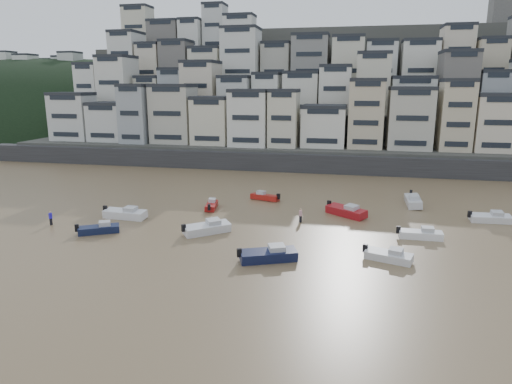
% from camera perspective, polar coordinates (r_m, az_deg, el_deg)
% --- Properties ---
extents(ground, '(400.00, 400.00, 0.00)m').
position_cam_1_polar(ground, '(32.55, -24.31, -18.54)').
color(ground, olive).
rests_on(ground, ground).
extents(sea_strip, '(340.00, 340.00, 0.00)m').
position_cam_1_polar(sea_strip, '(210.65, -25.40, 7.58)').
color(sea_strip, '#4E5F70').
rests_on(sea_strip, ground).
extents(harbor_wall, '(140.00, 3.00, 3.50)m').
position_cam_1_polar(harbor_wall, '(88.31, 7.04, 3.60)').
color(harbor_wall, '#38383A').
rests_on(harbor_wall, ground).
extents(hillside, '(141.04, 66.00, 50.00)m').
position_cam_1_polar(hillside, '(126.64, 11.08, 11.51)').
color(hillside, '#4C4C47').
rests_on(hillside, ground).
extents(headland, '(216.00, 135.00, 53.33)m').
position_cam_1_polar(headland, '(193.73, -23.63, 7.35)').
color(headland, black).
rests_on(headland, ground).
extents(boat_a, '(6.26, 4.17, 1.63)m').
position_cam_1_polar(boat_a, '(43.96, 1.56, -7.64)').
color(boat_a, '#121939').
rests_on(boat_a, ground).
extents(boat_b, '(5.11, 3.05, 1.32)m').
position_cam_1_polar(boat_b, '(45.79, 16.24, -7.53)').
color(boat_b, silver).
rests_on(boat_b, ground).
extents(boat_c, '(5.71, 5.25, 1.60)m').
position_cam_1_polar(boat_c, '(52.08, -6.14, -4.34)').
color(boat_c, silver).
rests_on(boat_c, ground).
extents(boat_d, '(5.04, 1.70, 1.37)m').
position_cam_1_polar(boat_d, '(53.33, 19.90, -4.79)').
color(boat_d, white).
rests_on(boat_d, ground).
extents(boat_e, '(6.02, 5.19, 1.65)m').
position_cam_1_polar(boat_e, '(59.75, 11.21, -2.18)').
color(boat_e, maroon).
rests_on(boat_e, ground).
extents(boat_f, '(2.14, 4.61, 1.21)m').
position_cam_1_polar(boat_f, '(62.39, -5.58, -1.53)').
color(boat_f, '#A11413').
rests_on(boat_f, ground).
extents(boat_g, '(5.24, 1.98, 1.41)m').
position_cam_1_polar(boat_g, '(62.82, 27.26, -2.79)').
color(boat_g, silver).
rests_on(boat_g, ground).
extents(boat_h, '(4.90, 2.82, 1.27)m').
position_cam_1_polar(boat_h, '(66.68, 1.12, -0.47)').
color(boat_h, '#A01A13').
rests_on(boat_h, ground).
extents(boat_i, '(2.09, 6.29, 1.71)m').
position_cam_1_polar(boat_i, '(67.39, 19.06, -0.87)').
color(boat_i, silver).
rests_on(boat_i, ground).
extents(boat_j, '(5.05, 3.80, 1.33)m').
position_cam_1_polar(boat_j, '(54.95, -19.06, -4.22)').
color(boat_j, '#131B3B').
rests_on(boat_j, ground).
extents(boat_k, '(6.09, 2.32, 1.63)m').
position_cam_1_polar(boat_k, '(59.86, -16.06, -2.43)').
color(boat_k, white).
rests_on(boat_k, ground).
extents(person_blue, '(0.44, 0.44, 1.74)m').
position_cam_1_polar(person_blue, '(60.17, -24.29, -2.98)').
color(person_blue, '#2A1CD9').
rests_on(person_blue, ground).
extents(person_pink, '(0.44, 0.44, 1.74)m').
position_cam_1_polar(person_pink, '(56.17, 5.59, -2.93)').
color(person_pink, '#CF929C').
rests_on(person_pink, ground).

